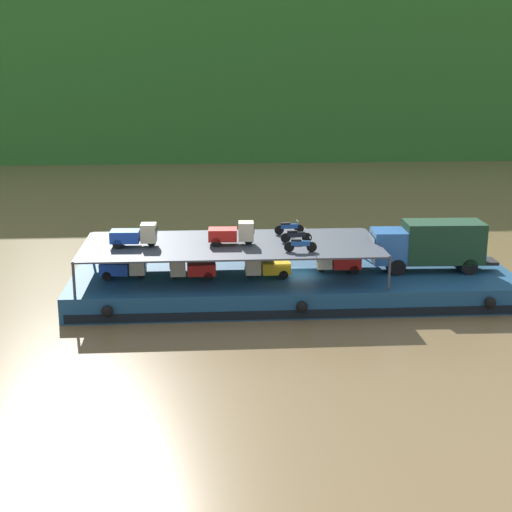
% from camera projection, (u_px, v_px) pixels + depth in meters
% --- Properties ---
extents(ground_plane, '(400.00, 400.00, 0.00)m').
position_uv_depth(ground_plane, '(293.00, 297.00, 46.32)').
color(ground_plane, brown).
extents(hillside_far_bank, '(143.12, 29.03, 33.27)m').
position_uv_depth(hillside_far_bank, '(238.00, 25.00, 111.67)').
color(hillside_far_bank, '#286023').
rests_on(hillside_far_bank, ground).
extents(cargo_barge, '(27.08, 8.71, 1.50)m').
position_uv_depth(cargo_barge, '(293.00, 286.00, 46.10)').
color(cargo_barge, navy).
rests_on(cargo_barge, ground).
extents(covered_lorry, '(7.91, 2.49, 3.10)m').
position_uv_depth(covered_lorry, '(430.00, 244.00, 46.31)').
color(covered_lorry, '#285BA3').
rests_on(covered_lorry, cargo_barge).
extents(cargo_rack, '(17.88, 7.39, 2.00)m').
position_uv_depth(cargo_rack, '(231.00, 245.00, 45.18)').
color(cargo_rack, '#383D47').
rests_on(cargo_rack, cargo_barge).
extents(mini_truck_lower_stern, '(2.79, 1.30, 1.38)m').
position_uv_depth(mini_truck_lower_stern, '(124.00, 267.00, 44.96)').
color(mini_truck_lower_stern, '#1E47B7').
rests_on(mini_truck_lower_stern, cargo_barge).
extents(mini_truck_lower_aft, '(2.77, 1.25, 1.38)m').
position_uv_depth(mini_truck_lower_aft, '(192.00, 268.00, 44.81)').
color(mini_truck_lower_aft, red).
rests_on(mini_truck_lower_aft, cargo_barge).
extents(mini_truck_lower_mid, '(2.79, 1.28, 1.38)m').
position_uv_depth(mini_truck_lower_mid, '(266.00, 266.00, 45.10)').
color(mini_truck_lower_mid, gold).
rests_on(mini_truck_lower_mid, cargo_barge).
extents(mini_truck_lower_fore, '(2.78, 1.27, 1.38)m').
position_uv_depth(mini_truck_lower_fore, '(337.00, 261.00, 46.24)').
color(mini_truck_lower_fore, red).
rests_on(mini_truck_lower_fore, cargo_barge).
extents(mini_truck_upper_stern, '(2.77, 1.26, 1.38)m').
position_uv_depth(mini_truck_upper_stern, '(135.00, 235.00, 44.33)').
color(mini_truck_upper_stern, '#1E47B7').
rests_on(mini_truck_upper_stern, cargo_rack).
extents(mini_truck_upper_mid, '(2.78, 1.26, 1.38)m').
position_uv_depth(mini_truck_upper_mid, '(232.00, 233.00, 44.77)').
color(mini_truck_upper_mid, red).
rests_on(mini_truck_upper_mid, cargo_rack).
extents(motorcycle_upper_port, '(1.90, 0.55, 0.87)m').
position_uv_depth(motorcycle_upper_port, '(300.00, 245.00, 43.17)').
color(motorcycle_upper_port, black).
rests_on(motorcycle_upper_port, cargo_rack).
extents(motorcycle_upper_centre, '(1.90, 0.55, 0.87)m').
position_uv_depth(motorcycle_upper_centre, '(296.00, 236.00, 45.30)').
color(motorcycle_upper_centre, black).
rests_on(motorcycle_upper_centre, cargo_rack).
extents(motorcycle_upper_stbd, '(1.90, 0.55, 0.87)m').
position_uv_depth(motorcycle_upper_stbd, '(289.00, 228.00, 47.42)').
color(motorcycle_upper_stbd, black).
rests_on(motorcycle_upper_stbd, cargo_rack).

